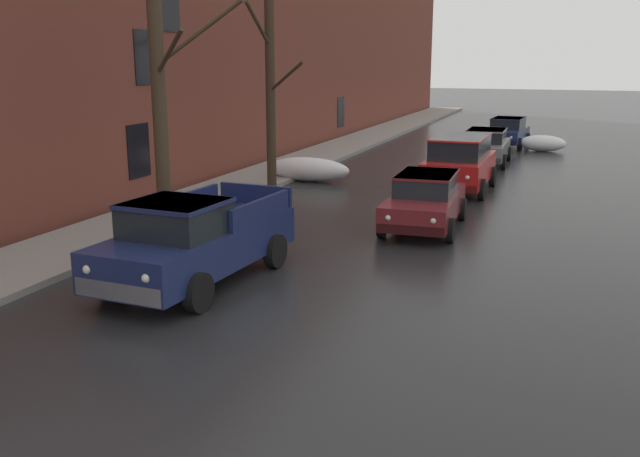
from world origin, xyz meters
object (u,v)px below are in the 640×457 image
sedan_darkblue_queued_behind_truck (507,131)px  sedan_grey_parked_far_down_block (485,146)px  pickup_truck_darkblue_approaching_near_lane (194,240)px  suv_red_parked_kerbside_mid (460,161)px  sedan_maroon_parked_kerbside_close (425,199)px  bare_tree_second_along_sidewalk (160,83)px  bare_tree_mid_block (270,80)px

sedan_darkblue_queued_behind_truck → sedan_grey_parked_far_down_block: bearing=-92.5°
pickup_truck_darkblue_approaching_near_lane → suv_red_parked_kerbside_mid: 12.12m
suv_red_parked_kerbside_mid → sedan_darkblue_queued_behind_truck: suv_red_parked_kerbside_mid is taller
sedan_darkblue_queued_behind_truck → pickup_truck_darkblue_approaching_near_lane: bearing=-98.2°
pickup_truck_darkblue_approaching_near_lane → sedan_maroon_parked_kerbside_close: bearing=62.0°
pickup_truck_darkblue_approaching_near_lane → sedan_darkblue_queued_behind_truck: pickup_truck_darkblue_approaching_near_lane is taller
sedan_maroon_parked_kerbside_close → sedan_grey_parked_far_down_block: 12.14m
sedan_maroon_parked_kerbside_close → sedan_darkblue_queued_behind_truck: (0.27, 18.37, -0.00)m
pickup_truck_darkblue_approaching_near_lane → suv_red_parked_kerbside_mid: (3.24, 11.68, 0.11)m
pickup_truck_darkblue_approaching_near_lane → sedan_maroon_parked_kerbside_close: pickup_truck_darkblue_approaching_near_lane is taller
sedan_grey_parked_far_down_block → sedan_maroon_parked_kerbside_close: bearing=-90.0°
pickup_truck_darkblue_approaching_near_lane → sedan_maroon_parked_kerbside_close: 6.96m
sedan_maroon_parked_kerbside_close → suv_red_parked_kerbside_mid: suv_red_parked_kerbside_mid is taller
bare_tree_second_along_sidewalk → sedan_maroon_parked_kerbside_close: size_ratio=1.75×
bare_tree_second_along_sidewalk → sedan_grey_parked_far_down_block: (5.90, 15.10, -2.98)m
bare_tree_mid_block → suv_red_parked_kerbside_mid: bare_tree_mid_block is taller
bare_tree_mid_block → pickup_truck_darkblue_approaching_near_lane: bearing=-74.6°
sedan_darkblue_queued_behind_truck → bare_tree_mid_block: bearing=-112.8°
bare_tree_second_along_sidewalk → pickup_truck_darkblue_approaching_near_lane: (2.64, -3.18, -2.85)m
bare_tree_second_along_sidewalk → bare_tree_mid_block: (-0.05, 6.55, -0.11)m
suv_red_parked_kerbside_mid → sedan_darkblue_queued_behind_truck: bearing=88.7°
bare_tree_second_along_sidewalk → sedan_darkblue_queued_behind_truck: size_ratio=1.78×
bare_tree_mid_block → bare_tree_second_along_sidewalk: bearing=-89.6°
bare_tree_second_along_sidewalk → pickup_truck_darkblue_approaching_near_lane: 5.02m
sedan_maroon_parked_kerbside_close → sedan_grey_parked_far_down_block: (-0.00, 12.14, 0.00)m
bare_tree_mid_block → sedan_darkblue_queued_behind_truck: 16.29m
bare_tree_second_along_sidewalk → sedan_grey_parked_far_down_block: 16.49m
bare_tree_mid_block → pickup_truck_darkblue_approaching_near_lane: 10.46m
sedan_maroon_parked_kerbside_close → sedan_grey_parked_far_down_block: size_ratio=0.98×
suv_red_parked_kerbside_mid → bare_tree_mid_block: bearing=-161.8°
sedan_darkblue_queued_behind_truck → bare_tree_second_along_sidewalk: bearing=-106.1°
bare_tree_second_along_sidewalk → suv_red_parked_kerbside_mid: bare_tree_second_along_sidewalk is taller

